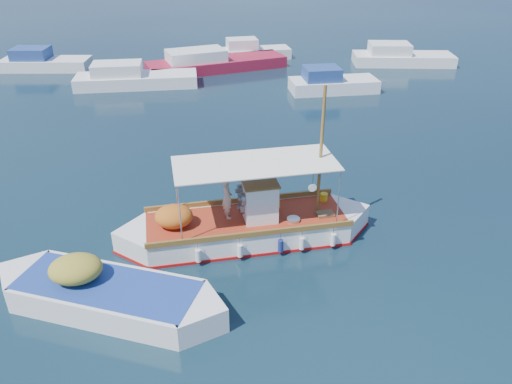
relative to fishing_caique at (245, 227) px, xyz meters
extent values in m
plane|color=black|center=(0.78, -0.14, -0.48)|extent=(160.00, 160.00, 0.00)
cube|color=white|center=(0.05, 0.00, -0.17)|extent=(6.94, 2.89, 0.99)
cube|color=white|center=(-3.31, -0.32, -0.17)|extent=(2.25, 2.25, 0.99)
cube|color=white|center=(3.41, 0.33, -0.17)|extent=(2.25, 2.25, 0.99)
cube|color=#A4100F|center=(0.05, 0.00, -0.46)|extent=(7.04, 2.97, 0.16)
cube|color=maroon|center=(0.05, 0.00, 0.31)|extent=(6.93, 2.71, 0.05)
cube|color=brown|center=(-0.06, 1.13, 0.42)|extent=(6.83, 0.74, 0.18)
cube|color=brown|center=(0.16, -1.13, 0.42)|extent=(6.83, 0.74, 0.18)
cube|color=white|center=(0.50, 0.05, 1.00)|extent=(1.19, 1.27, 1.35)
cube|color=brown|center=(0.50, 0.05, 1.71)|extent=(1.29, 1.37, 0.05)
cylinder|color=slate|center=(-0.06, -0.30, 1.28)|extent=(0.24, 0.47, 0.45)
cylinder|color=slate|center=(-0.11, 0.28, 1.28)|extent=(0.24, 0.47, 0.45)
cylinder|color=slate|center=(-0.08, -0.01, 0.78)|extent=(0.24, 0.47, 0.45)
cylinder|color=brown|center=(2.56, 0.24, 2.58)|extent=(0.12, 0.12, 4.51)
cylinder|color=brown|center=(1.84, 0.18, 2.22)|extent=(1.62, 0.23, 0.07)
cylinder|color=silver|center=(-2.29, 0.78, 1.34)|extent=(0.04, 0.04, 2.03)
cylinder|color=silver|center=(-2.10, -1.20, 1.34)|extent=(0.04, 0.04, 2.03)
cylinder|color=silver|center=(2.83, 1.27, 1.34)|extent=(0.04, 0.04, 2.03)
cylinder|color=silver|center=(3.02, -0.71, 1.34)|extent=(0.04, 0.04, 2.03)
cube|color=silver|center=(0.36, 0.03, 2.37)|extent=(5.50, 2.66, 0.04)
ellipsoid|color=#B95C1B|center=(-2.37, -0.23, 0.71)|extent=(1.36, 1.19, 0.76)
cube|color=gold|center=(1.17, 0.61, 0.51)|extent=(0.24, 0.18, 0.36)
cylinder|color=gold|center=(2.95, 0.92, 0.48)|extent=(0.29, 0.29, 0.31)
cube|color=brown|center=(2.78, -0.10, 0.38)|extent=(0.62, 0.46, 0.11)
cylinder|color=#B2B2B2|center=(1.62, -0.34, 0.38)|extent=(0.49, 0.49, 0.11)
cylinder|color=white|center=(2.11, -0.75, 1.80)|extent=(0.27, 0.05, 0.27)
cylinder|color=white|center=(-1.62, -1.42, -0.08)|extent=(0.20, 0.20, 0.43)
cylinder|color=navy|center=(1.07, -1.17, -0.08)|extent=(0.20, 0.20, 0.43)
cylinder|color=white|center=(2.86, -0.99, -0.08)|extent=(0.20, 0.20, 0.43)
imported|color=#B9AF99|center=(-0.58, 0.17, 1.09)|extent=(0.47, 0.61, 1.50)
cube|color=white|center=(-4.18, -3.10, -0.20)|extent=(5.61, 3.87, 1.02)
cube|color=white|center=(-6.60, -2.11, -0.20)|extent=(1.89, 1.89, 1.02)
cube|color=white|center=(-1.76, -4.09, -0.20)|extent=(1.89, 1.89, 1.02)
cube|color=navy|center=(-4.18, -3.10, 0.29)|extent=(5.52, 3.66, 0.06)
ellipsoid|color=#A2902E|center=(-5.02, -2.76, 0.69)|extent=(1.85, 1.70, 0.75)
cube|color=silver|center=(-5.60, 18.99, -0.18)|extent=(8.02, 2.61, 1.00)
cube|color=silver|center=(-6.79, 18.96, 0.72)|extent=(3.24, 2.12, 0.80)
cube|color=maroon|center=(-0.13, 22.63, -0.18)|extent=(10.62, 5.56, 1.00)
cube|color=silver|center=(-1.60, 22.20, 0.72)|extent=(4.60, 3.43, 0.80)
cube|color=silver|center=(7.22, 16.48, -0.18)|extent=(5.68, 2.45, 1.00)
cube|color=navy|center=(6.38, 16.44, 0.72)|extent=(2.32, 1.97, 0.80)
cube|color=silver|center=(14.23, 22.72, -0.18)|extent=(7.80, 3.61, 1.00)
cube|color=silver|center=(13.12, 22.87, 0.72)|extent=(3.28, 2.60, 0.80)
cube|color=silver|center=(-12.75, 24.08, -0.18)|extent=(6.57, 2.91, 1.00)
cube|color=navy|center=(-13.70, 24.17, 0.72)|extent=(2.73, 2.20, 0.80)
cube|color=silver|center=(2.91, 25.82, -0.18)|extent=(6.06, 2.57, 1.00)
cube|color=silver|center=(2.03, 25.74, 0.72)|extent=(2.51, 1.92, 0.80)
camera|label=1|loc=(-1.18, -14.50, 9.28)|focal=35.00mm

